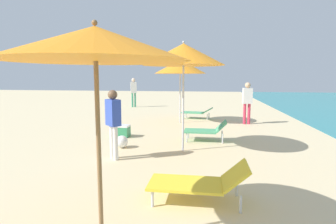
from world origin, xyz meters
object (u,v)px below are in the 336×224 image
object	(u,v)px
cooler_box	(121,131)
lounger_fourth_shoreside	(206,130)
umbrella_fourth	(184,55)
person_walking_near	(134,89)
lounger_third_shoreside	(200,182)
person_walking_far	(247,99)
person_walking_mid	(113,118)
umbrella_farthest	(180,67)
beach_ball	(122,142)
umbrella_third	(95,44)
lounger_farthest_shoreside	(197,112)

from	to	relation	value
cooler_box	lounger_fourth_shoreside	bearing A→B (deg)	-3.14
umbrella_fourth	person_walking_near	world-z (taller)	umbrella_fourth
lounger_third_shoreside	person_walking_far	bearing A→B (deg)	-102.97
lounger_third_shoreside	person_walking_mid	xyz separation A→B (m)	(-2.01, 1.83, 0.64)
lounger_third_shoreside	umbrella_farthest	world-z (taller)	umbrella_farthest
beach_ball	person_walking_near	bearing A→B (deg)	104.02
umbrella_third	cooler_box	size ratio (longest dim) A/B	4.41
lounger_third_shoreside	lounger_farthest_shoreside	xyz separation A→B (m)	(-0.41, 8.18, -0.01)
person_walking_mid	umbrella_farthest	bearing A→B (deg)	33.43
lounger_fourth_shoreside	cooler_box	xyz separation A→B (m)	(-2.65, 0.14, -0.14)
umbrella_farthest	lounger_third_shoreside	bearing A→B (deg)	-81.32
person_walking_near	lounger_fourth_shoreside	bearing A→B (deg)	8.98
lounger_third_shoreside	cooler_box	xyz separation A→B (m)	(-2.61, 4.10, -0.12)
umbrella_third	lounger_farthest_shoreside	bearing A→B (deg)	86.15
lounger_farthest_shoreside	person_walking_near	distance (m)	5.88
umbrella_third	umbrella_farthest	bearing A→B (deg)	90.18
umbrella_fourth	lounger_farthest_shoreside	world-z (taller)	umbrella_fourth
cooler_box	beach_ball	distance (m)	1.35
lounger_third_shoreside	cooler_box	bearing A→B (deg)	-57.93
lounger_fourth_shoreside	umbrella_farthest	xyz separation A→B (m)	(-1.11, 3.05, 1.94)
lounger_fourth_shoreside	person_walking_mid	xyz separation A→B (m)	(-2.05, -2.13, 0.63)
person_walking_mid	cooler_box	world-z (taller)	person_walking_mid
lounger_third_shoreside	umbrella_fourth	bearing A→B (deg)	-79.56
lounger_third_shoreside	person_walking_far	xyz separation A→B (m)	(1.59, 7.09, 0.69)
umbrella_third	beach_ball	distance (m)	4.68
umbrella_fourth	cooler_box	size ratio (longest dim) A/B	4.94
person_walking_mid	cooler_box	xyz separation A→B (m)	(-0.60, 2.27, -0.76)
lounger_fourth_shoreside	lounger_farthest_shoreside	size ratio (longest dim) A/B	0.87
umbrella_farthest	cooler_box	world-z (taller)	umbrella_farthest
umbrella_third	umbrella_fourth	world-z (taller)	umbrella_fourth
lounger_farthest_shoreside	person_walking_far	bearing A→B (deg)	160.20
lounger_fourth_shoreside	person_walking_far	distance (m)	3.55
person_walking_near	person_walking_mid	size ratio (longest dim) A/B	1.13
umbrella_farthest	lounger_farthest_shoreside	xyz separation A→B (m)	(0.66, 1.17, -1.97)
lounger_fourth_shoreside	person_walking_mid	bearing A→B (deg)	46.63
beach_ball	umbrella_third	bearing A→B (deg)	-74.68
umbrella_fourth	lounger_fourth_shoreside	size ratio (longest dim) A/B	2.22
umbrella_farthest	person_walking_far	xyz separation A→B (m)	(2.66, 0.08, -1.27)
lounger_fourth_shoreside	person_walking_near	distance (m)	9.54
person_walking_far	cooler_box	xyz separation A→B (m)	(-4.19, -2.98, -0.81)
umbrella_farthest	lounger_fourth_shoreside	bearing A→B (deg)	-70.00
umbrella_third	person_walking_mid	size ratio (longest dim) A/B	1.54
umbrella_fourth	lounger_farthest_shoreside	bearing A→B (deg)	88.72
umbrella_fourth	lounger_farthest_shoreside	size ratio (longest dim) A/B	1.92
umbrella_fourth	beach_ball	size ratio (longest dim) A/B	8.32
lounger_farthest_shoreside	person_walking_far	distance (m)	2.38
person_walking_far	lounger_farthest_shoreside	bearing A→B (deg)	56.23
lounger_fourth_shoreside	person_walking_far	world-z (taller)	person_walking_far
umbrella_fourth	person_walking_mid	distance (m)	2.28
person_walking_near	person_walking_far	distance (m)	8.04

